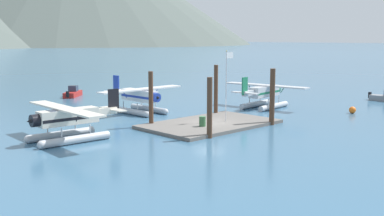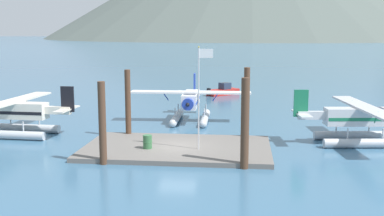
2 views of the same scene
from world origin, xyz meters
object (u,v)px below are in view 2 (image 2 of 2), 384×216
flagpole (201,86)px  seaplane_cream_port_fwd (16,115)px  seaplane_silver_stbd_fwd (360,122)px  seaplane_white_bow_centre (191,104)px  fuel_drum (148,142)px  boat_red_open_north (224,91)px

flagpole → seaplane_cream_port_fwd: bearing=165.1°
seaplane_silver_stbd_fwd → seaplane_white_bow_centre: size_ratio=1.01×
fuel_drum → flagpole: bearing=3.7°
seaplane_white_bow_centre → boat_red_open_north: 18.04m
seaplane_cream_port_fwd → seaplane_silver_stbd_fwd: same height
boat_red_open_north → seaplane_white_bow_centre: bearing=-96.8°
fuel_drum → seaplane_silver_stbd_fwd: 14.91m
seaplane_silver_stbd_fwd → fuel_drum: bearing=-163.7°
flagpole → seaplane_silver_stbd_fwd: flagpole is taller
flagpole → seaplane_white_bow_centre: 11.44m
seaplane_cream_port_fwd → seaplane_silver_stbd_fwd: size_ratio=1.00×
seaplane_cream_port_fwd → fuel_drum: bearing=-20.2°
seaplane_white_bow_centre → boat_red_open_north: (2.12, 17.88, -1.09)m
seaplane_white_bow_centre → boat_red_open_north: seaplane_white_bow_centre is taller
flagpole → seaplane_white_bow_centre: (-1.86, 10.94, -2.80)m
seaplane_cream_port_fwd → seaplane_white_bow_centre: same height
flagpole → seaplane_cream_port_fwd: size_ratio=0.63×
seaplane_cream_port_fwd → seaplane_white_bow_centre: bearing=29.7°
seaplane_silver_stbd_fwd → boat_red_open_north: 27.05m
fuel_drum → seaplane_silver_stbd_fwd: (14.29, 4.17, 0.84)m
fuel_drum → seaplane_white_bow_centre: bearing=82.0°
boat_red_open_north → seaplane_silver_stbd_fwd: bearing=-66.9°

